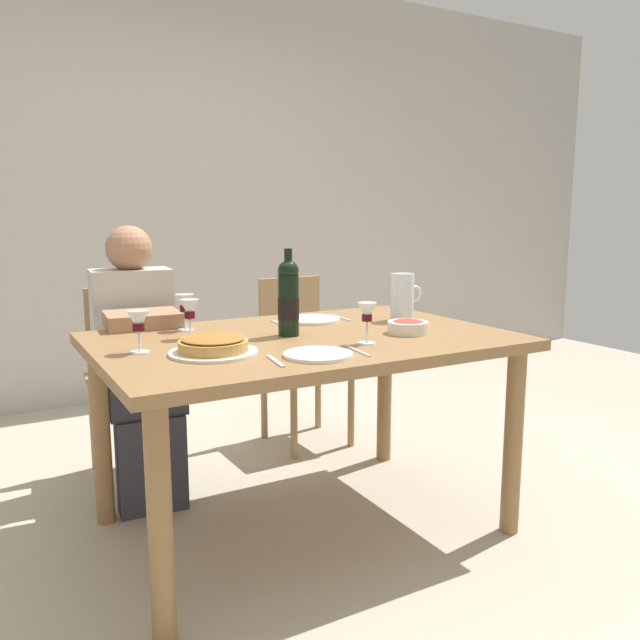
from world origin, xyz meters
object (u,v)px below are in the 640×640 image
(dining_table, at_px, (304,360))
(water_pitcher, at_px, (402,300))
(wine_glass_right_diner, at_px, (138,323))
(wine_glass_left_diner, at_px, (367,314))
(wine_glass_spare, at_px, (185,305))
(dinner_plate_right_setting, at_px, (318,355))
(wine_bottle, at_px, (288,298))
(wine_glass_centre, at_px, (190,311))
(diner_left, at_px, (138,353))
(dinner_plate_left_setting, at_px, (311,320))
(chair_right, at_px, (299,349))
(baked_tart, at_px, (213,346))
(chair_left, at_px, (130,369))
(salad_bowl, at_px, (408,326))

(dining_table, relative_size, water_pitcher, 7.46)
(wine_glass_right_diner, bearing_deg, wine_glass_left_diner, -18.45)
(water_pitcher, height_order, wine_glass_spare, water_pitcher)
(wine_glass_left_diner, distance_m, dinner_plate_right_setting, 0.28)
(wine_bottle, relative_size, wine_glass_centre, 2.26)
(wine_glass_centre, relative_size, diner_left, 0.12)
(dinner_plate_right_setting, bearing_deg, wine_glass_right_diner, 145.07)
(wine_bottle, relative_size, dinner_plate_right_setting, 1.46)
(dinner_plate_left_setting, height_order, chair_right, chair_right)
(wine_glass_spare, bearing_deg, wine_glass_left_diner, -49.75)
(baked_tart, xyz_separation_m, wine_glass_centre, (0.02, 0.29, 0.07))
(wine_glass_left_diner, distance_m, chair_left, 1.31)
(dining_table, height_order, chair_right, chair_right)
(wine_glass_right_diner, distance_m, diner_left, 0.70)
(wine_glass_right_diner, bearing_deg, wine_glass_centre, 34.43)
(wine_bottle, xyz_separation_m, wine_glass_spare, (-0.30, 0.29, -0.04))
(wine_bottle, distance_m, water_pitcher, 0.58)
(wine_glass_left_diner, distance_m, wine_glass_centre, 0.64)
(baked_tart, distance_m, chair_left, 1.06)
(baked_tart, xyz_separation_m, chair_left, (-0.04, 1.02, -0.29))
(chair_left, xyz_separation_m, chair_right, (0.89, 0.01, 0.00))
(wine_bottle, relative_size, diner_left, 0.28)
(wine_glass_centre, distance_m, chair_right, 1.17)
(chair_left, bearing_deg, wine_bottle, 119.57)
(wine_bottle, height_order, salad_bowl, wine_bottle)
(wine_bottle, bearing_deg, diner_left, 123.70)
(wine_glass_left_diner, bearing_deg, dining_table, 118.84)
(dining_table, height_order, dinner_plate_left_setting, dinner_plate_left_setting)
(water_pitcher, height_order, salad_bowl, water_pitcher)
(wine_glass_centre, distance_m, dinner_plate_left_setting, 0.59)
(wine_glass_centre, bearing_deg, baked_tart, -93.36)
(wine_glass_left_diner, bearing_deg, salad_bowl, 18.87)
(salad_bowl, relative_size, wine_glass_centre, 1.08)
(dining_table, bearing_deg, chair_right, 63.54)
(salad_bowl, xyz_separation_m, wine_glass_spare, (-0.72, 0.48, 0.07))
(baked_tart, bearing_deg, chair_left, 92.52)
(water_pitcher, distance_m, dinner_plate_right_setting, 0.78)
(chair_left, bearing_deg, chair_right, -174.91)
(dining_table, relative_size, dinner_plate_right_setting, 6.74)
(wine_glass_right_diner, height_order, wine_glass_spare, wine_glass_spare)
(dining_table, distance_m, chair_right, 1.02)
(dining_table, bearing_deg, water_pitcher, 11.06)
(wine_glass_centre, bearing_deg, chair_left, 94.85)
(dinner_plate_left_setting, bearing_deg, diner_left, 149.60)
(dining_table, distance_m, chair_left, 1.01)
(wine_bottle, bearing_deg, dining_table, -38.21)
(wine_bottle, xyz_separation_m, baked_tart, (-0.35, -0.16, -0.11))
(wine_bottle, bearing_deg, dinner_plate_left_setting, 47.05)
(diner_left, bearing_deg, wine_glass_right_diner, 82.17)
(water_pitcher, distance_m, wine_glass_left_diner, 0.52)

